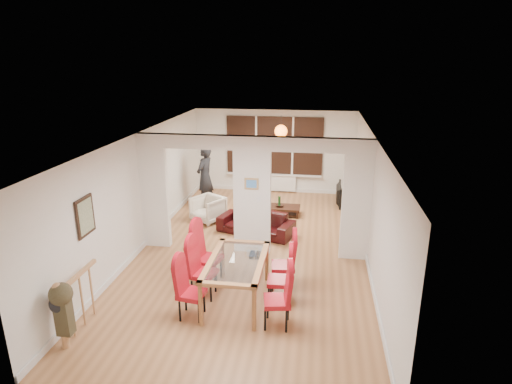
% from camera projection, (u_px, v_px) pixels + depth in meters
% --- Properties ---
extents(floor, '(5.00, 9.00, 0.01)m').
position_uv_depth(floor, '(252.00, 251.00, 9.59)').
color(floor, '#A16B40').
rests_on(floor, ground).
extents(room_walls, '(5.00, 9.00, 2.60)m').
position_uv_depth(room_walls, '(252.00, 196.00, 9.19)').
color(room_walls, silver).
rests_on(room_walls, floor).
extents(divider_wall, '(5.00, 0.18, 2.60)m').
position_uv_depth(divider_wall, '(252.00, 196.00, 9.19)').
color(divider_wall, white).
rests_on(divider_wall, floor).
extents(bay_window_blinds, '(3.00, 0.08, 1.80)m').
position_uv_depth(bay_window_blinds, '(274.00, 146.00, 13.31)').
color(bay_window_blinds, black).
rests_on(bay_window_blinds, room_walls).
extents(radiator, '(1.40, 0.08, 0.50)m').
position_uv_depth(radiator, '(274.00, 183.00, 13.64)').
color(radiator, white).
rests_on(radiator, floor).
extents(pendant_light, '(0.36, 0.36, 0.36)m').
position_uv_depth(pendant_light, '(281.00, 131.00, 12.00)').
color(pendant_light, orange).
rests_on(pendant_light, room_walls).
extents(stair_newel, '(0.40, 1.20, 1.10)m').
position_uv_depth(stair_newel, '(80.00, 297.00, 6.72)').
color(stair_newel, '#B17F51').
rests_on(stair_newel, floor).
extents(wall_poster, '(0.04, 0.52, 0.67)m').
position_uv_depth(wall_poster, '(85.00, 216.00, 7.19)').
color(wall_poster, gray).
rests_on(wall_poster, room_walls).
extents(pillar_photo, '(0.30, 0.03, 0.25)m').
position_uv_depth(pillar_photo, '(251.00, 184.00, 9.01)').
color(pillar_photo, '#4C8CD8').
rests_on(pillar_photo, divider_wall).
extents(dining_table, '(0.97, 1.72, 0.81)m').
position_uv_depth(dining_table, '(237.00, 280.00, 7.52)').
color(dining_table, '#9C6439').
rests_on(dining_table, floor).
extents(dining_chair_la, '(0.46, 0.46, 1.01)m').
position_uv_depth(dining_chair_la, '(191.00, 290.00, 7.03)').
color(dining_chair_la, '#A4101C').
rests_on(dining_chair_la, floor).
extents(dining_chair_lb, '(0.51, 0.51, 1.06)m').
position_uv_depth(dining_chair_lb, '(203.00, 270.00, 7.64)').
color(dining_chair_lb, '#A4101C').
rests_on(dining_chair_lb, floor).
extents(dining_chair_lc, '(0.55, 0.55, 1.15)m').
position_uv_depth(dining_chair_lc, '(208.00, 255.00, 8.11)').
color(dining_chair_lc, '#A4101C').
rests_on(dining_chair_lc, floor).
extents(dining_chair_ra, '(0.48, 0.48, 1.04)m').
position_uv_depth(dining_chair_ra, '(277.00, 297.00, 6.80)').
color(dining_chair_ra, '#A4101C').
rests_on(dining_chair_ra, floor).
extents(dining_chair_rb, '(0.42, 0.42, 1.02)m').
position_uv_depth(dining_chair_rb, '(279.00, 277.00, 7.43)').
color(dining_chair_rb, '#A4101C').
rests_on(dining_chair_rb, floor).
extents(dining_chair_rc, '(0.47, 0.47, 1.07)m').
position_uv_depth(dining_chair_rc, '(283.00, 262.00, 7.91)').
color(dining_chair_rc, '#A4101C').
rests_on(dining_chair_rc, floor).
extents(sofa, '(1.99, 1.26, 0.54)m').
position_uv_depth(sofa, '(256.00, 223.00, 10.46)').
color(sofa, black).
rests_on(sofa, floor).
extents(armchair, '(1.00, 1.00, 0.67)m').
position_uv_depth(armchair, '(208.00, 209.00, 11.22)').
color(armchair, beige).
rests_on(armchair, floor).
extents(person, '(0.74, 0.58, 1.78)m').
position_uv_depth(person, '(205.00, 176.00, 12.18)').
color(person, black).
rests_on(person, floor).
extents(television, '(1.06, 0.15, 0.61)m').
position_uv_depth(television, '(336.00, 194.00, 12.54)').
color(television, black).
rests_on(television, floor).
extents(coffee_table, '(1.17, 0.74, 0.25)m').
position_uv_depth(coffee_table, '(280.00, 210.00, 11.72)').
color(coffee_table, black).
rests_on(coffee_table, floor).
extents(bottle, '(0.07, 0.07, 0.29)m').
position_uv_depth(bottle, '(279.00, 201.00, 11.68)').
color(bottle, '#143F19').
rests_on(bottle, coffee_table).
extents(bowl, '(0.21, 0.21, 0.05)m').
position_uv_depth(bowl, '(279.00, 206.00, 11.65)').
color(bowl, black).
rests_on(bowl, coffee_table).
extents(shoes, '(0.23, 0.25, 0.09)m').
position_uv_depth(shoes, '(255.00, 255.00, 9.26)').
color(shoes, black).
rests_on(shoes, floor).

